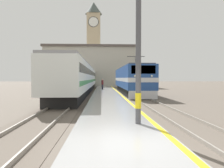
{
  "coord_description": "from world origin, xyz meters",
  "views": [
    {
      "loc": [
        -0.59,
        -6.21,
        2.11
      ],
      "look_at": [
        0.84,
        24.12,
        1.28
      ],
      "focal_mm": 35.0,
      "sensor_mm": 36.0,
      "label": 1
    }
  ],
  "objects": [
    {
      "name": "locomotive_train",
      "position": [
        3.33,
        23.24,
        1.86
      ],
      "size": [
        2.92,
        18.33,
        4.61
      ],
      "color": "black",
      "rests_on": "ground"
    },
    {
      "name": "rail_track_near",
      "position": [
        3.33,
        25.0,
        0.03
      ],
      "size": [
        2.83,
        140.0,
        0.16
      ],
      "color": "#60564C",
      "rests_on": "ground"
    },
    {
      "name": "person_on_platform",
      "position": [
        -0.48,
        27.69,
        1.2
      ],
      "size": [
        0.34,
        0.34,
        1.65
      ],
      "color": "#23232D",
      "rests_on": "platform"
    },
    {
      "name": "station_building",
      "position": [
        -3.04,
        46.2,
        4.81
      ],
      "size": [
        21.69,
        8.54,
        9.58
      ],
      "color": "#B7B2A3",
      "rests_on": "ground"
    },
    {
      "name": "passenger_train",
      "position": [
        -3.47,
        33.66,
        2.07
      ],
      "size": [
        2.92,
        52.54,
        3.84
      ],
      "color": "black",
      "rests_on": "ground"
    },
    {
      "name": "ground_plane",
      "position": [
        0.0,
        30.0,
        0.0
      ],
      "size": [
        200.0,
        200.0,
        0.0
      ],
      "primitive_type": "plane",
      "color": "#60564C"
    },
    {
      "name": "clock_tower",
      "position": [
        -2.98,
        59.8,
        13.2
      ],
      "size": [
        4.95,
        4.95,
        24.78
      ],
      "color": "tan",
      "rests_on": "ground"
    },
    {
      "name": "platform",
      "position": [
        0.0,
        25.0,
        0.16
      ],
      "size": [
        3.22,
        140.0,
        0.33
      ],
      "color": "#999999",
      "rests_on": "ground"
    },
    {
      "name": "catenary_mast",
      "position": [
        0.97,
        2.22,
        4.64
      ],
      "size": [
        2.8,
        0.23,
        8.42
      ],
      "color": "#4C4C51",
      "rests_on": "platform"
    },
    {
      "name": "rail_track_far",
      "position": [
        -3.47,
        25.0,
        0.03
      ],
      "size": [
        2.83,
        140.0,
        0.16
      ],
      "color": "#60564C",
      "rests_on": "ground"
    }
  ]
}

